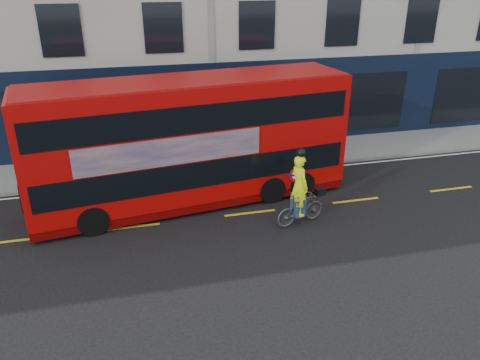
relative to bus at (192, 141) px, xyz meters
name	(u,v)px	position (x,y,z in m)	size (l,w,h in m)	color
ground	(262,235)	(1.71, -2.92, -2.28)	(120.00, 120.00, 0.00)	black
pavement	(220,159)	(1.71, 3.58, -2.22)	(60.00, 3.00, 0.12)	gray
kerb	(228,172)	(1.71, 2.08, -2.21)	(60.00, 0.12, 0.13)	slate
road_edge_line	(230,177)	(1.71, 1.78, -2.27)	(58.00, 0.10, 0.01)	silver
lane_dashes	(250,213)	(1.71, -1.42, -2.27)	(58.00, 0.12, 0.01)	gold
bus	(192,141)	(0.00, 0.00, 0.00)	(11.23, 3.92, 4.44)	#AA0706
cyclist	(300,199)	(3.08, -2.52, -1.36)	(1.86, 0.95, 2.66)	#494D4F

